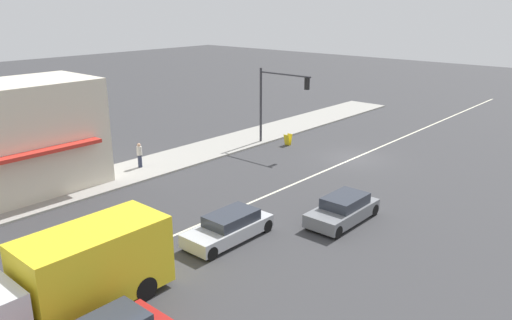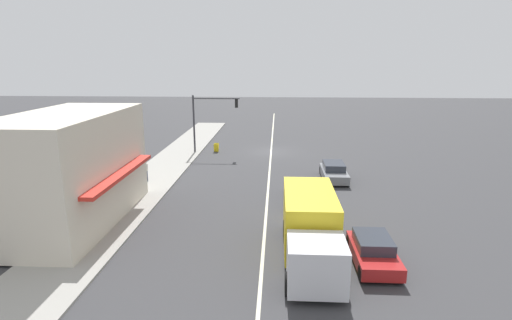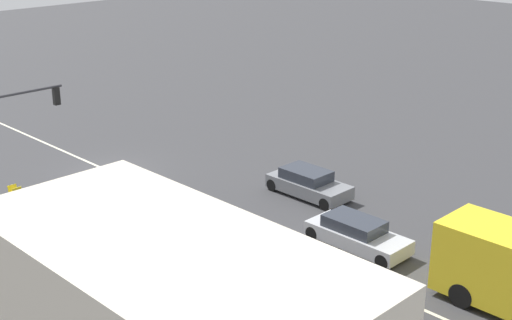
% 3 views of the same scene
% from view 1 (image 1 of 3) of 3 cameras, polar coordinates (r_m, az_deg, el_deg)
% --- Properties ---
extents(ground_plane, '(160.00, 160.00, 0.00)m').
position_cam_1_polar(ground_plane, '(22.53, -13.35, -10.07)').
color(ground_plane, '#38383A').
extents(sidewalk_right, '(4.00, 73.00, 0.12)m').
position_cam_1_polar(sidewalk_right, '(29.61, -24.42, -4.29)').
color(sidewalk_right, '#9E9B93').
rests_on(sidewalk_right, ground).
extents(lane_marking_center, '(0.16, 60.00, 0.01)m').
position_cam_1_polar(lane_marking_center, '(35.13, 11.11, 0.19)').
color(lane_marking_center, beige).
rests_on(lane_marking_center, ground).
extents(building_corner_store, '(5.65, 10.37, 6.12)m').
position_cam_1_polar(building_corner_store, '(30.12, -27.14, 1.95)').
color(building_corner_store, beige).
rests_on(building_corner_store, sidewalk_right).
extents(traffic_signal_main, '(4.59, 0.34, 5.60)m').
position_cam_1_polar(traffic_signal_main, '(36.71, 2.26, 7.50)').
color(traffic_signal_main, '#333338').
rests_on(traffic_signal_main, sidewalk_right).
extents(pedestrian, '(0.34, 0.34, 1.61)m').
position_cam_1_polar(pedestrian, '(32.87, -13.17, 0.60)').
color(pedestrian, '#282D42').
rests_on(pedestrian, sidewalk_right).
extents(warning_aframe_sign, '(0.45, 0.53, 0.84)m').
position_cam_1_polar(warning_aframe_sign, '(37.73, 3.67, 2.35)').
color(warning_aframe_sign, yellow).
rests_on(warning_aframe_sign, ground).
extents(delivery_truck, '(2.44, 7.50, 2.87)m').
position_cam_1_polar(delivery_truck, '(18.31, -20.37, -12.35)').
color(delivery_truck, silver).
rests_on(delivery_truck, ground).
extents(suv_grey, '(1.81, 4.18, 1.30)m').
position_cam_1_polar(suv_grey, '(24.83, 9.92, -5.60)').
color(suv_grey, slate).
rests_on(suv_grey, ground).
extents(sedan_silver, '(1.74, 4.38, 1.26)m').
position_cam_1_polar(sedan_silver, '(22.70, -3.10, -7.68)').
color(sedan_silver, '#B7BABF').
rests_on(sedan_silver, ground).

